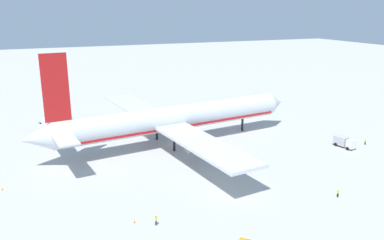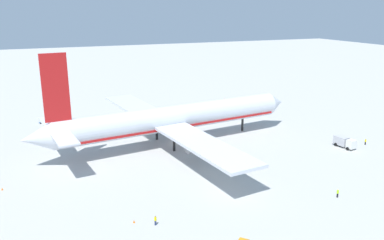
{
  "view_description": "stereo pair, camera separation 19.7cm",
  "coord_description": "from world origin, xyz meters",
  "px_view_note": "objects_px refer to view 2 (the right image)",
  "views": [
    {
      "loc": [
        -35.84,
        -97.51,
        36.22
      ],
      "look_at": [
        5.96,
        2.56,
        5.34
      ],
      "focal_mm": 36.87,
      "sensor_mm": 36.0,
      "label": 1
    },
    {
      "loc": [
        -35.65,
        -97.58,
        36.22
      ],
      "look_at": [
        5.96,
        2.56,
        5.34
      ],
      "focal_mm": 36.87,
      "sensor_mm": 36.0,
      "label": 2
    }
  ],
  "objects_px": {
    "ground_worker_0": "(155,220)",
    "ground_worker_2": "(338,193)",
    "service_truck_1": "(344,142)",
    "ground_worker_1": "(365,142)",
    "baggage_cart_0": "(43,121)",
    "airliner": "(171,119)",
    "traffic_cone_1": "(134,221)",
    "traffic_cone_0": "(2,189)",
    "traffic_cone_2": "(225,98)"
  },
  "relations": [
    {
      "from": "ground_worker_1",
      "to": "traffic_cone_0",
      "type": "distance_m",
      "value": 91.39
    },
    {
      "from": "airliner",
      "to": "ground_worker_2",
      "type": "bearing_deg",
      "value": -65.36
    },
    {
      "from": "baggage_cart_0",
      "to": "traffic_cone_0",
      "type": "xyz_separation_m",
      "value": [
        -10.19,
        -49.32,
        -0.37
      ]
    },
    {
      "from": "ground_worker_1",
      "to": "traffic_cone_0",
      "type": "height_order",
      "value": "ground_worker_1"
    },
    {
      "from": "service_truck_1",
      "to": "ground_worker_1",
      "type": "distance_m",
      "value": 7.06
    },
    {
      "from": "baggage_cart_0",
      "to": "traffic_cone_2",
      "type": "bearing_deg",
      "value": 6.81
    },
    {
      "from": "service_truck_1",
      "to": "ground_worker_0",
      "type": "height_order",
      "value": "service_truck_1"
    },
    {
      "from": "ground_worker_0",
      "to": "traffic_cone_1",
      "type": "bearing_deg",
      "value": 146.55
    },
    {
      "from": "ground_worker_1",
      "to": "traffic_cone_0",
      "type": "xyz_separation_m",
      "value": [
        -91.09,
        7.41,
        -0.59
      ]
    },
    {
      "from": "airliner",
      "to": "traffic_cone_0",
      "type": "relative_size",
      "value": 141.78
    },
    {
      "from": "service_truck_1",
      "to": "ground_worker_0",
      "type": "relative_size",
      "value": 3.57
    },
    {
      "from": "airliner",
      "to": "traffic_cone_2",
      "type": "xyz_separation_m",
      "value": [
        39.15,
        44.04,
        -6.94
      ]
    },
    {
      "from": "service_truck_1",
      "to": "traffic_cone_2",
      "type": "xyz_separation_m",
      "value": [
        -2.89,
        64.66,
        -1.29
      ]
    },
    {
      "from": "airliner",
      "to": "ground_worker_0",
      "type": "xyz_separation_m",
      "value": [
        -16.88,
        -38.96,
        -6.32
      ]
    },
    {
      "from": "service_truck_1",
      "to": "baggage_cart_0",
      "type": "bearing_deg",
      "value": 142.75
    },
    {
      "from": "service_truck_1",
      "to": "ground_worker_0",
      "type": "bearing_deg",
      "value": -162.7
    },
    {
      "from": "airliner",
      "to": "traffic_cone_1",
      "type": "bearing_deg",
      "value": -118.67
    },
    {
      "from": "traffic_cone_0",
      "to": "service_truck_1",
      "type": "bearing_deg",
      "value": -4.67
    },
    {
      "from": "baggage_cart_0",
      "to": "ground_worker_0",
      "type": "xyz_separation_m",
      "value": [
        14.97,
        -74.53,
        0.25
      ]
    },
    {
      "from": "service_truck_1",
      "to": "traffic_cone_1",
      "type": "xyz_separation_m",
      "value": [
        -62.17,
        -16.2,
        -1.29
      ]
    },
    {
      "from": "traffic_cone_0",
      "to": "traffic_cone_1",
      "type": "height_order",
      "value": "same"
    },
    {
      "from": "airliner",
      "to": "traffic_cone_0",
      "type": "distance_m",
      "value": 44.78
    },
    {
      "from": "ground_worker_1",
      "to": "ground_worker_2",
      "type": "xyz_separation_m",
      "value": [
        -29.38,
        -21.71,
        0.03
      ]
    },
    {
      "from": "traffic_cone_1",
      "to": "traffic_cone_2",
      "type": "relative_size",
      "value": 1.0
    },
    {
      "from": "baggage_cart_0",
      "to": "traffic_cone_0",
      "type": "height_order",
      "value": "baggage_cart_0"
    },
    {
      "from": "service_truck_1",
      "to": "ground_worker_0",
      "type": "distance_m",
      "value": 61.72
    },
    {
      "from": "ground_worker_1",
      "to": "ground_worker_2",
      "type": "bearing_deg",
      "value": -143.54
    },
    {
      "from": "ground_worker_0",
      "to": "ground_worker_2",
      "type": "distance_m",
      "value": 36.75
    },
    {
      "from": "service_truck_1",
      "to": "ground_worker_1",
      "type": "height_order",
      "value": "service_truck_1"
    },
    {
      "from": "airliner",
      "to": "ground_worker_1",
      "type": "bearing_deg",
      "value": -23.34
    },
    {
      "from": "baggage_cart_0",
      "to": "traffic_cone_1",
      "type": "xyz_separation_m",
      "value": [
        11.72,
        -72.38,
        -0.37
      ]
    },
    {
      "from": "ground_worker_2",
      "to": "traffic_cone_2",
      "type": "bearing_deg",
      "value": 77.36
    },
    {
      "from": "baggage_cart_0",
      "to": "traffic_cone_1",
      "type": "relative_size",
      "value": 5.68
    },
    {
      "from": "airliner",
      "to": "baggage_cart_0",
      "type": "distance_m",
      "value": 48.19
    },
    {
      "from": "airliner",
      "to": "service_truck_1",
      "type": "height_order",
      "value": "airliner"
    },
    {
      "from": "airliner",
      "to": "service_truck_1",
      "type": "distance_m",
      "value": 47.17
    },
    {
      "from": "traffic_cone_1",
      "to": "traffic_cone_2",
      "type": "xyz_separation_m",
      "value": [
        59.28,
        80.86,
        0.0
      ]
    },
    {
      "from": "traffic_cone_0",
      "to": "traffic_cone_2",
      "type": "height_order",
      "value": "same"
    },
    {
      "from": "traffic_cone_0",
      "to": "traffic_cone_2",
      "type": "distance_m",
      "value": 99.66
    },
    {
      "from": "service_truck_1",
      "to": "ground_worker_2",
      "type": "relative_size",
      "value": 3.57
    },
    {
      "from": "traffic_cone_0",
      "to": "baggage_cart_0",
      "type": "bearing_deg",
      "value": 78.32
    },
    {
      "from": "ground_worker_1",
      "to": "traffic_cone_2",
      "type": "relative_size",
      "value": 3.11
    },
    {
      "from": "service_truck_1",
      "to": "ground_worker_2",
      "type": "distance_m",
      "value": 31.57
    },
    {
      "from": "service_truck_1",
      "to": "baggage_cart_0",
      "type": "distance_m",
      "value": 92.83
    },
    {
      "from": "service_truck_1",
      "to": "traffic_cone_1",
      "type": "height_order",
      "value": "service_truck_1"
    },
    {
      "from": "ground_worker_0",
      "to": "traffic_cone_0",
      "type": "bearing_deg",
      "value": 134.94
    },
    {
      "from": "ground_worker_0",
      "to": "ground_worker_2",
      "type": "bearing_deg",
      "value": -6.1
    },
    {
      "from": "service_truck_1",
      "to": "traffic_cone_1",
      "type": "relative_size",
      "value": 11.4
    },
    {
      "from": "baggage_cart_0",
      "to": "ground_worker_1",
      "type": "bearing_deg",
      "value": -35.04
    },
    {
      "from": "airliner",
      "to": "traffic_cone_2",
      "type": "bearing_deg",
      "value": 48.36
    }
  ]
}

